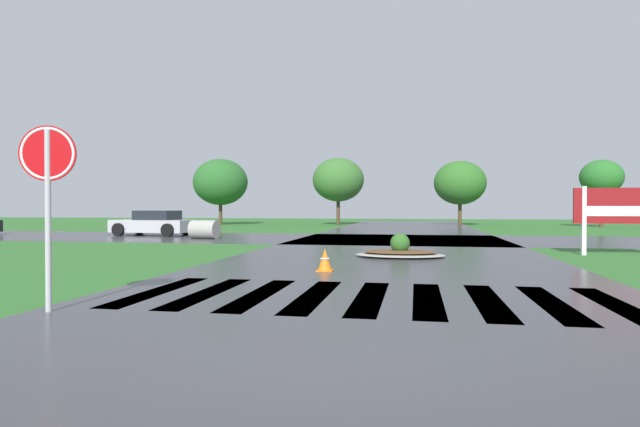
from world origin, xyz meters
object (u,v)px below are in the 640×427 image
Objects in this scene: drainage_pipe_stack at (204,229)px; traffic_cone at (325,260)px; median_island at (400,252)px; stop_sign at (48,173)px; car_white_sedan at (154,224)px; estate_billboard at (621,209)px.

traffic_cone is at bearing -55.78° from drainage_pipe_stack.
median_island is at bearing 67.19° from traffic_cone.
stop_sign is at bearing -116.85° from median_island.
median_island reaches higher than traffic_cone.
drainage_pipe_stack is (3.60, -2.14, -0.18)m from car_white_sedan.
traffic_cone is (2.94, 5.19, -1.65)m from stop_sign.
car_white_sedan is 7.88× the size of traffic_cone.
median_island is 0.63× the size of car_white_sedan.
car_white_sedan is at bearing -24.38° from estate_billboard.
drainage_pipe_stack is (-4.51, 16.14, -1.48)m from stop_sign.
stop_sign reaches higher than estate_billboard.
car_white_sedan is 3.06× the size of drainage_pipe_stack.
car_white_sedan is at bearing 130.18° from traffic_cone.
car_white_sedan is (-12.60, 9.39, 0.45)m from median_island.
stop_sign is 15.17m from estate_billboard.
car_white_sedan reaches higher than drainage_pipe_stack.
estate_billboard reaches higher than car_white_sedan.
stop_sign reaches higher than traffic_cone.
drainage_pipe_stack reaches higher than median_island.
drainage_pipe_stack is at bearing 141.12° from median_island.
estate_billboard is 20.57m from car_white_sedan.
median_island is at bearing -38.88° from drainage_pipe_stack.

